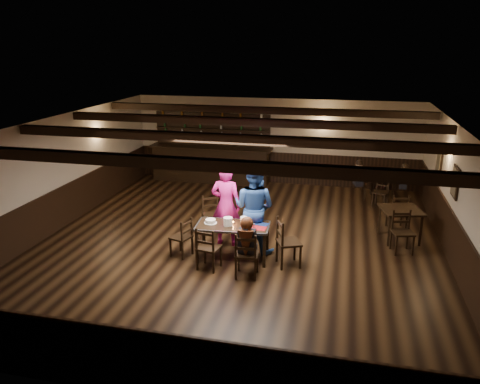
% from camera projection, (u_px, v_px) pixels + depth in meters
% --- Properties ---
extents(ground, '(10.00, 10.00, 0.00)m').
position_uv_depth(ground, '(239.00, 243.00, 10.61)').
color(ground, black).
rests_on(ground, ground).
extents(room_shell, '(9.02, 10.02, 2.71)m').
position_uv_depth(room_shell, '(240.00, 168.00, 10.11)').
color(room_shell, '#BDB29D').
rests_on(room_shell, ground).
extents(dining_table, '(1.56, 0.86, 0.75)m').
position_uv_depth(dining_table, '(233.00, 229.00, 9.67)').
color(dining_table, black).
rests_on(dining_table, ground).
extents(chair_near_left, '(0.48, 0.47, 0.90)m').
position_uv_depth(chair_near_left, '(207.00, 246.00, 9.20)').
color(chair_near_left, black).
rests_on(chair_near_left, ground).
extents(chair_near_right, '(0.46, 0.44, 0.93)m').
position_uv_depth(chair_near_right, '(246.00, 252.00, 8.88)').
color(chair_near_right, black).
rests_on(chair_near_right, ground).
extents(chair_end_left, '(0.48, 0.49, 0.84)m').
position_uv_depth(chair_end_left, '(184.00, 235.00, 9.82)').
color(chair_end_left, black).
rests_on(chair_end_left, ground).
extents(chair_end_right, '(0.59, 0.61, 1.01)m').
position_uv_depth(chair_end_right, '(285.00, 239.00, 9.38)').
color(chair_end_right, black).
rests_on(chair_end_right, ground).
extents(chair_far_pushed, '(0.54, 0.54, 0.88)m').
position_uv_depth(chair_far_pushed, '(211.00, 211.00, 11.15)').
color(chair_far_pushed, black).
rests_on(chair_far_pushed, ground).
extents(woman_pink, '(0.68, 0.46, 1.85)m').
position_uv_depth(woman_pink, '(226.00, 205.00, 10.30)').
color(woman_pink, '#F41A9C').
rests_on(woman_pink, ground).
extents(man_blue, '(1.11, 0.96, 1.96)m').
position_uv_depth(man_blue, '(254.00, 208.00, 9.99)').
color(man_blue, navy).
rests_on(man_blue, ground).
extents(seated_person, '(0.33, 0.49, 0.80)m').
position_uv_depth(seated_person, '(247.00, 237.00, 8.86)').
color(seated_person, black).
rests_on(seated_person, ground).
extents(cake, '(0.27, 0.27, 0.09)m').
position_uv_depth(cake, '(211.00, 221.00, 9.73)').
color(cake, white).
rests_on(cake, dining_table).
extents(plate_stack_a, '(0.19, 0.19, 0.18)m').
position_uv_depth(plate_stack_a, '(228.00, 221.00, 9.59)').
color(plate_stack_a, white).
rests_on(plate_stack_a, dining_table).
extents(plate_stack_b, '(0.14, 0.14, 0.17)m').
position_uv_depth(plate_stack_b, '(244.00, 221.00, 9.64)').
color(plate_stack_b, white).
rests_on(plate_stack_b, dining_table).
extents(tea_light, '(0.06, 0.06, 0.06)m').
position_uv_depth(tea_light, '(233.00, 223.00, 9.70)').
color(tea_light, '#A5A8AD').
rests_on(tea_light, dining_table).
extents(salt_shaker, '(0.04, 0.04, 0.10)m').
position_uv_depth(salt_shaker, '(249.00, 225.00, 9.53)').
color(salt_shaker, silver).
rests_on(salt_shaker, dining_table).
extents(pepper_shaker, '(0.04, 0.04, 0.09)m').
position_uv_depth(pepper_shaker, '(254.00, 226.00, 9.49)').
color(pepper_shaker, '#A5A8AD').
rests_on(pepper_shaker, dining_table).
extents(drink_glass, '(0.08, 0.08, 0.12)m').
position_uv_depth(drink_glass, '(249.00, 221.00, 9.70)').
color(drink_glass, silver).
rests_on(drink_glass, dining_table).
extents(menu_red, '(0.36, 0.27, 0.00)m').
position_uv_depth(menu_red, '(258.00, 228.00, 9.49)').
color(menu_red, maroon).
rests_on(menu_red, dining_table).
extents(menu_blue, '(0.33, 0.26, 0.00)m').
position_uv_depth(menu_blue, '(261.00, 224.00, 9.69)').
color(menu_blue, navy).
rests_on(menu_blue, dining_table).
extents(bar_counter, '(3.98, 0.70, 2.20)m').
position_uv_depth(bar_counter, '(211.00, 159.00, 15.20)').
color(bar_counter, black).
rests_on(bar_counter, ground).
extents(back_table_a, '(1.04, 1.04, 0.75)m').
position_uv_depth(back_table_a, '(401.00, 213.00, 10.60)').
color(back_table_a, black).
rests_on(back_table_a, ground).
extents(back_table_b, '(0.97, 0.97, 0.75)m').
position_uv_depth(back_table_b, '(380.00, 178.00, 13.38)').
color(back_table_b, black).
rests_on(back_table_b, ground).
extents(bg_patron_left, '(0.30, 0.40, 0.73)m').
position_uv_depth(bg_patron_left, '(359.00, 173.00, 13.23)').
color(bg_patron_left, black).
rests_on(bg_patron_left, ground).
extents(bg_patron_right, '(0.24, 0.36, 0.70)m').
position_uv_depth(bg_patron_right, '(404.00, 176.00, 12.98)').
color(bg_patron_right, black).
rests_on(bg_patron_right, ground).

